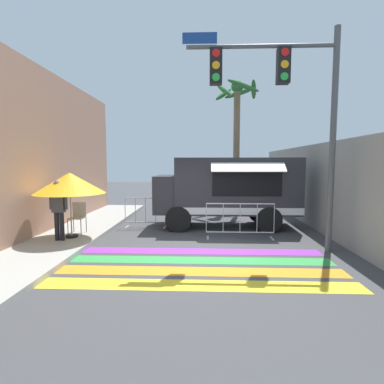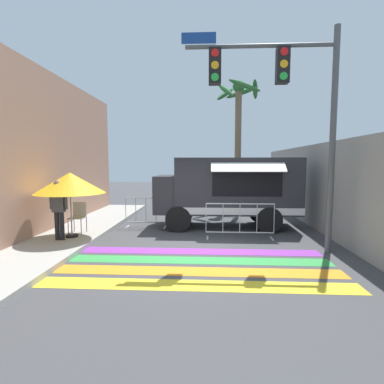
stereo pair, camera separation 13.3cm
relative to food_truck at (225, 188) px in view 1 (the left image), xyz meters
name	(u,v)px [view 1 (the left image)]	position (x,y,z in m)	size (l,w,h in m)	color
ground_plane	(201,253)	(-0.86, -3.33, -1.49)	(60.00, 60.00, 0.00)	#424244
sidewalk_left	(6,248)	(-6.23, -3.33, -1.41)	(4.40, 16.00, 0.14)	#A8A59E
building_left_facade	(4,150)	(-6.11, -3.33, 1.25)	(0.25, 16.00, 5.48)	tan
concrete_wall_right	(319,187)	(3.33, -0.33, 0.05)	(0.20, 16.00, 3.08)	gray
crosswalk_painted	(200,266)	(-0.86, -4.36, -1.48)	(6.40, 2.84, 0.01)	yellow
food_truck	(225,188)	(0.00, 0.00, 0.00)	(5.20, 2.47, 2.58)	#2D2D33
traffic_signal_pole	(284,95)	(1.30, -3.05, 2.69)	(4.05, 0.29, 5.88)	#515456
patio_umbrella	(70,183)	(-4.81, -2.37, 0.31)	(2.08, 2.08, 1.97)	black
folding_chair	(78,215)	(-4.85, -1.77, -0.75)	(0.44, 0.44, 0.98)	#4C4C51
vendor_person	(59,206)	(-5.00, -2.74, -0.33)	(0.53, 0.23, 1.76)	black
barricade_front	(240,221)	(0.36, -1.78, -0.92)	(2.16, 0.44, 1.14)	#B7BABF
barricade_side	(145,213)	(-2.95, -0.29, -0.94)	(1.54, 0.44, 1.14)	#B7BABF
palm_tree	(237,119)	(0.84, 4.19, 3.10)	(2.24, 2.27, 6.49)	#7A664C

